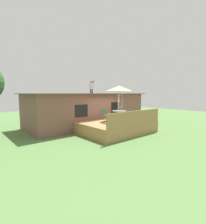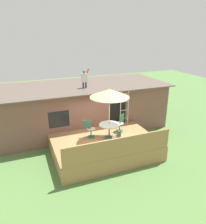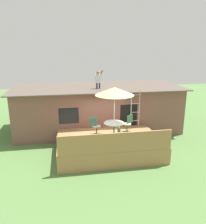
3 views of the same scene
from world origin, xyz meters
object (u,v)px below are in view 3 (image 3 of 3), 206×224
at_px(patio_table, 114,126).
at_px(patio_chair_right, 128,124).
at_px(step_ladder, 135,108).
at_px(person_figure, 98,78).
at_px(patio_chair_near, 118,136).
at_px(patio_umbrella, 115,91).
at_px(patio_chair_left, 95,126).

bearing_deg(patio_table, patio_chair_right, 31.51).
xyz_separation_m(step_ladder, patio_chair_right, (-0.62, -0.79, -0.64)).
distance_m(person_figure, patio_chair_near, 4.43).
height_order(patio_umbrella, patio_chair_left, patio_umbrella).
height_order(patio_umbrella, patio_chair_near, patio_umbrella).
height_order(patio_umbrella, person_figure, person_figure).
height_order(patio_table, patio_chair_near, patio_chair_near).
xyz_separation_m(step_ladder, person_figure, (-1.87, 1.49, 1.51)).
bearing_deg(patio_table, step_ladder, 41.45).
relative_size(patio_table, patio_umbrella, 0.41).
bearing_deg(patio_table, patio_chair_left, 152.97).
bearing_deg(step_ladder, patio_table, -138.55).
bearing_deg(patio_chair_near, patio_table, 0.00).
bearing_deg(patio_chair_left, patio_umbrella, 0.00).
xyz_separation_m(patio_table, patio_umbrella, (-0.00, -0.00, 1.76)).
bearing_deg(patio_chair_right, patio_table, 0.00).
relative_size(step_ladder, patio_chair_right, 2.39).
xyz_separation_m(patio_chair_right, patio_chair_near, (-0.92, -1.57, 0.00)).
xyz_separation_m(patio_umbrella, patio_chair_left, (-0.89, 0.45, -1.89)).
bearing_deg(step_ladder, person_figure, 141.30).
xyz_separation_m(patio_umbrella, person_figure, (-0.36, 2.82, 0.26)).
bearing_deg(patio_chair_near, step_ladder, -31.40).
xyz_separation_m(patio_umbrella, patio_chair_near, (-0.03, -1.03, -1.89)).
bearing_deg(person_figure, step_ladder, -38.70).
relative_size(patio_table, patio_chair_near, 1.13).
xyz_separation_m(patio_table, step_ladder, (1.51, 1.33, 0.51)).
bearing_deg(patio_chair_near, patio_chair_left, 31.72).
bearing_deg(patio_umbrella, patio_table, 7.13).
bearing_deg(step_ladder, patio_chair_right, -128.24).
height_order(step_ladder, patio_chair_near, step_ladder).
height_order(patio_table, patio_umbrella, patio_umbrella).
relative_size(step_ladder, person_figure, 1.98).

